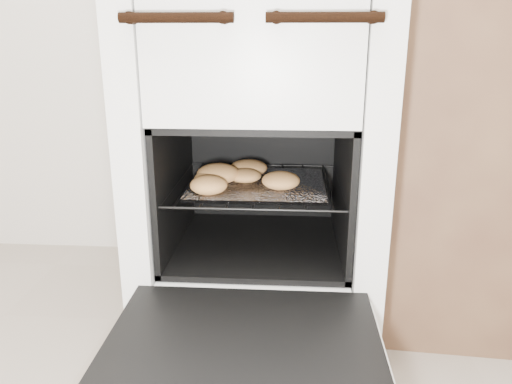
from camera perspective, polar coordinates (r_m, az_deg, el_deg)
stove at (r=1.42m, az=0.42°, el=3.88°), size 0.63×0.70×0.96m
oven_door at (r=1.04m, az=-1.49°, el=-17.57°), size 0.57×0.44×0.04m
oven_rack at (r=1.36m, az=0.24°, el=0.92°), size 0.46×0.44×0.01m
foil_sheet at (r=1.34m, az=0.18°, el=0.92°), size 0.36×0.31×0.01m
baked_rolls at (r=1.32m, az=-2.41°, el=1.85°), size 0.31×0.31×0.05m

